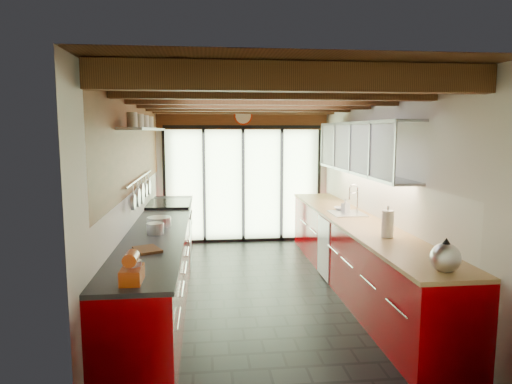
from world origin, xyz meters
TOP-DOWN VIEW (x-y plane):
  - ground at (0.00, 0.00)m, footprint 5.50×5.50m
  - room_shell at (0.00, 0.00)m, footprint 5.50×5.50m
  - ceiling_beams at (-0.00, 0.38)m, footprint 3.14×5.06m
  - glass_door at (0.00, 2.69)m, footprint 2.95×0.10m
  - left_counter at (-1.28, 0.00)m, footprint 0.68×5.00m
  - range_stove at (-1.28, 1.45)m, footprint 0.66×0.90m
  - right_counter at (1.27, 0.00)m, footprint 0.68×5.00m
  - sink_assembly at (1.29, 0.40)m, footprint 0.45×0.52m
  - upper_cabinets_right at (1.43, 0.30)m, footprint 0.34×3.00m
  - left_wall_fixtures at (-1.47, 0.18)m, footprint 0.28×2.60m
  - stand_mixer at (-1.27, -2.24)m, footprint 0.16×0.27m
  - pot_large at (-1.27, -0.58)m, footprint 0.23×0.23m
  - pot_small at (-1.27, -0.15)m, footprint 0.34×0.34m
  - cutting_board at (-1.27, -1.32)m, footprint 0.32×0.36m
  - kettle at (1.27, -2.25)m, footprint 0.26×0.31m
  - paper_towel at (1.27, -1.03)m, footprint 0.17×0.17m
  - soap_bottle at (1.27, 0.47)m, footprint 0.12×0.12m
  - bowl at (1.27, 0.69)m, footprint 0.23×0.23m

SIDE VIEW (x-z plane):
  - ground at x=0.00m, z-range 0.00..0.00m
  - right_counter at x=1.27m, z-range 0.00..0.92m
  - left_counter at x=-1.28m, z-range 0.00..0.92m
  - range_stove at x=-1.28m, z-range -0.01..0.96m
  - cutting_board at x=-1.27m, z-range 0.92..0.95m
  - bowl at x=1.27m, z-range 0.92..0.97m
  - sink_assembly at x=1.29m, z-range 0.75..1.17m
  - pot_small at x=-1.27m, z-range 0.92..1.03m
  - pot_large at x=-1.27m, z-range 0.92..1.04m
  - stand_mixer at x=-1.27m, z-range 0.89..1.14m
  - soap_bottle at x=1.27m, z-range 0.92..1.13m
  - kettle at x=1.27m, z-range 0.90..1.20m
  - paper_towel at x=1.27m, z-range 0.89..1.24m
  - room_shell at x=0.00m, z-range -1.10..4.40m
  - glass_door at x=0.00m, z-range 0.21..3.11m
  - left_wall_fixtures at x=-1.47m, z-range 1.37..2.32m
  - upper_cabinets_right at x=1.43m, z-range 0.35..3.35m
  - ceiling_beams at x=0.00m, z-range 0.01..4.91m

